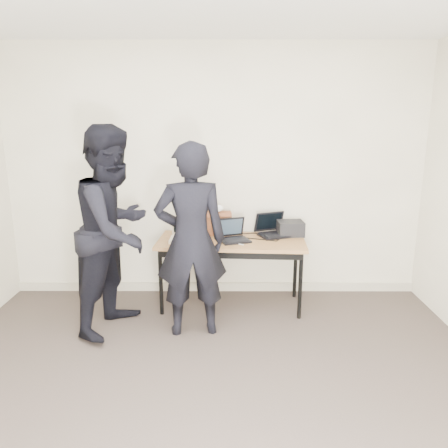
{
  "coord_description": "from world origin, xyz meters",
  "views": [
    {
      "loc": [
        0.11,
        -2.44,
        1.97
      ],
      "look_at": [
        0.1,
        1.6,
        0.95
      ],
      "focal_mm": 35.0,
      "sensor_mm": 36.0,
      "label": 1
    }
  ],
  "objects_px": {
    "equipment_box": "(290,228)",
    "person_observer": "(115,230)",
    "laptop_center": "(233,236)",
    "laptop_right": "(273,230)",
    "leather_satchel": "(214,223)",
    "laptop_beige": "(184,236)",
    "person_typist": "(191,241)",
    "desk": "(231,246)"
  },
  "relations": [
    {
      "from": "desk",
      "to": "laptop_beige",
      "type": "height_order",
      "value": "laptop_beige"
    },
    {
      "from": "desk",
      "to": "equipment_box",
      "type": "bearing_deg",
      "value": 20.61
    },
    {
      "from": "laptop_right",
      "to": "leather_satchel",
      "type": "height_order",
      "value": "leather_satchel"
    },
    {
      "from": "desk",
      "to": "laptop_center",
      "type": "xyz_separation_m",
      "value": [
        0.02,
        -0.0,
        0.11
      ]
    },
    {
      "from": "equipment_box",
      "to": "person_observer",
      "type": "relative_size",
      "value": 0.14
    },
    {
      "from": "equipment_box",
      "to": "person_typist",
      "type": "height_order",
      "value": "person_typist"
    },
    {
      "from": "desk",
      "to": "person_typist",
      "type": "xyz_separation_m",
      "value": [
        -0.37,
        -0.57,
        0.22
      ]
    },
    {
      "from": "person_observer",
      "to": "desk",
      "type": "bearing_deg",
      "value": -47.2
    },
    {
      "from": "desk",
      "to": "person_observer",
      "type": "bearing_deg",
      "value": -153.43
    },
    {
      "from": "person_typist",
      "to": "equipment_box",
      "type": "bearing_deg",
      "value": -151.45
    },
    {
      "from": "leather_satchel",
      "to": "person_observer",
      "type": "height_order",
      "value": "person_observer"
    },
    {
      "from": "laptop_right",
      "to": "person_typist",
      "type": "relative_size",
      "value": 0.24
    },
    {
      "from": "equipment_box",
      "to": "person_observer",
      "type": "height_order",
      "value": "person_observer"
    },
    {
      "from": "equipment_box",
      "to": "person_typist",
      "type": "bearing_deg",
      "value": -142.78
    },
    {
      "from": "laptop_center",
      "to": "laptop_right",
      "type": "bearing_deg",
      "value": 5.6
    },
    {
      "from": "person_typist",
      "to": "laptop_center",
      "type": "bearing_deg",
      "value": -133.13
    },
    {
      "from": "leather_satchel",
      "to": "person_typist",
      "type": "xyz_separation_m",
      "value": [
        -0.19,
        -0.79,
        0.03
      ]
    },
    {
      "from": "laptop_center",
      "to": "person_typist",
      "type": "bearing_deg",
      "value": -143.5
    },
    {
      "from": "laptop_beige",
      "to": "person_typist",
      "type": "distance_m",
      "value": 0.59
    },
    {
      "from": "laptop_beige",
      "to": "person_observer",
      "type": "height_order",
      "value": "person_observer"
    },
    {
      "from": "laptop_beige",
      "to": "leather_satchel",
      "type": "height_order",
      "value": "leather_satchel"
    },
    {
      "from": "laptop_beige",
      "to": "person_observer",
      "type": "bearing_deg",
      "value": -141.16
    },
    {
      "from": "desk",
      "to": "person_observer",
      "type": "height_order",
      "value": "person_observer"
    },
    {
      "from": "desk",
      "to": "person_observer",
      "type": "relative_size",
      "value": 0.81
    },
    {
      "from": "laptop_beige",
      "to": "equipment_box",
      "type": "bearing_deg",
      "value": 10.91
    },
    {
      "from": "laptop_center",
      "to": "laptop_right",
      "type": "height_order",
      "value": "laptop_right"
    },
    {
      "from": "laptop_right",
      "to": "laptop_beige",
      "type": "bearing_deg",
      "value": 170.11
    },
    {
      "from": "person_typist",
      "to": "person_observer",
      "type": "height_order",
      "value": "person_observer"
    },
    {
      "from": "equipment_box",
      "to": "person_typist",
      "type": "distance_m",
      "value": 1.26
    },
    {
      "from": "laptop_beige",
      "to": "person_observer",
      "type": "relative_size",
      "value": 0.15
    },
    {
      "from": "desk",
      "to": "laptop_right",
      "type": "height_order",
      "value": "laptop_right"
    },
    {
      "from": "laptop_center",
      "to": "laptop_right",
      "type": "xyz_separation_m",
      "value": [
        0.43,
        0.19,
        0.0
      ]
    },
    {
      "from": "leather_satchel",
      "to": "person_typist",
      "type": "distance_m",
      "value": 0.82
    },
    {
      "from": "laptop_beige",
      "to": "leather_satchel",
      "type": "xyz_separation_m",
      "value": [
        0.3,
        0.23,
        0.08
      ]
    },
    {
      "from": "laptop_center",
      "to": "equipment_box",
      "type": "xyz_separation_m",
      "value": [
        0.61,
        0.19,
        0.03
      ]
    },
    {
      "from": "laptop_beige",
      "to": "person_observer",
      "type": "xyz_separation_m",
      "value": [
        -0.59,
        -0.45,
        0.18
      ]
    },
    {
      "from": "leather_satchel",
      "to": "person_observer",
      "type": "distance_m",
      "value": 1.12
    },
    {
      "from": "laptop_center",
      "to": "laptop_right",
      "type": "distance_m",
      "value": 0.47
    },
    {
      "from": "laptop_center",
      "to": "laptop_right",
      "type": "relative_size",
      "value": 0.87
    },
    {
      "from": "leather_satchel",
      "to": "person_observer",
      "type": "xyz_separation_m",
      "value": [
        -0.89,
        -0.68,
        0.1
      ]
    },
    {
      "from": "person_typist",
      "to": "laptop_beige",
      "type": "bearing_deg",
      "value": -87.33
    },
    {
      "from": "leather_satchel",
      "to": "person_observer",
      "type": "bearing_deg",
      "value": -146.42
    }
  ]
}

